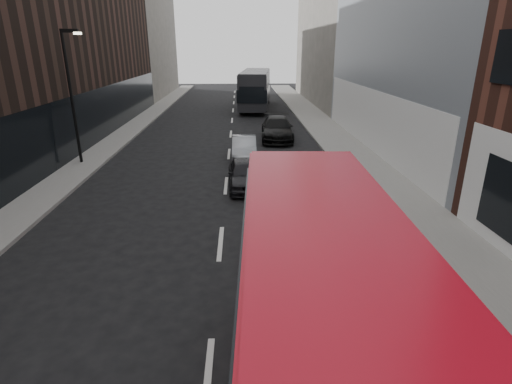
{
  "coord_description": "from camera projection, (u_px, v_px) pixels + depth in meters",
  "views": [
    {
      "loc": [
        0.72,
        -4.2,
        6.31
      ],
      "look_at": [
        1.14,
        6.2,
        2.5
      ],
      "focal_mm": 28.0,
      "sensor_mm": 36.0,
      "label": 1
    }
  ],
  "objects": [
    {
      "name": "building_victorian",
      "position": [
        334.0,
        14.0,
        44.48
      ],
      "size": [
        6.5,
        24.0,
        21.0
      ],
      "color": "#5E5B53",
      "rests_on": "ground"
    },
    {
      "name": "car_b",
      "position": [
        244.0,
        148.0,
        23.57
      ],
      "size": [
        1.4,
        4.0,
        1.32
      ],
      "primitive_type": "imported",
      "rotation": [
        0.0,
        0.0,
        -0.0
      ],
      "color": "gray",
      "rests_on": "ground"
    },
    {
      "name": "sidewalk_right",
      "position": [
        331.0,
        135.0,
        29.79
      ],
      "size": [
        3.0,
        80.0,
        0.15
      ],
      "primitive_type": "cube",
      "color": "slate",
      "rests_on": "ground"
    },
    {
      "name": "car_a",
      "position": [
        245.0,
        174.0,
        18.8
      ],
      "size": [
        1.71,
        3.96,
        1.33
      ],
      "primitive_type": "imported",
      "rotation": [
        0.0,
        0.0,
        0.04
      ],
      "color": "black",
      "rests_on": "ground"
    },
    {
      "name": "building_left_mid",
      "position": [
        84.0,
        37.0,
        31.39
      ],
      "size": [
        5.0,
        24.0,
        14.0
      ],
      "primitive_type": "cube",
      "color": "black",
      "rests_on": "ground"
    },
    {
      "name": "car_c",
      "position": [
        277.0,
        129.0,
        28.46
      ],
      "size": [
        2.5,
        5.53,
        1.57
      ],
      "primitive_type": "imported",
      "rotation": [
        0.0,
        0.0,
        -0.06
      ],
      "color": "black",
      "rests_on": "ground"
    },
    {
      "name": "sidewalk_left",
      "position": [
        121.0,
        137.0,
        29.21
      ],
      "size": [
        2.0,
        80.0,
        0.15
      ],
      "primitive_type": "cube",
      "color": "slate",
      "rests_on": "ground"
    },
    {
      "name": "grey_bus",
      "position": [
        255.0,
        88.0,
        42.44
      ],
      "size": [
        3.98,
        12.3,
        3.9
      ],
      "rotation": [
        0.0,
        0.0,
        -0.1
      ],
      "color": "black",
      "rests_on": "ground"
    },
    {
      "name": "building_left_far",
      "position": [
        146.0,
        45.0,
        52.21
      ],
      "size": [
        5.0,
        20.0,
        13.0
      ],
      "primitive_type": "cube",
      "color": "#5E5B53",
      "rests_on": "ground"
    },
    {
      "name": "street_lamp",
      "position": [
        72.0,
        89.0,
        21.22
      ],
      "size": [
        1.06,
        0.22,
        7.0
      ],
      "color": "black",
      "rests_on": "sidewalk_left"
    }
  ]
}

